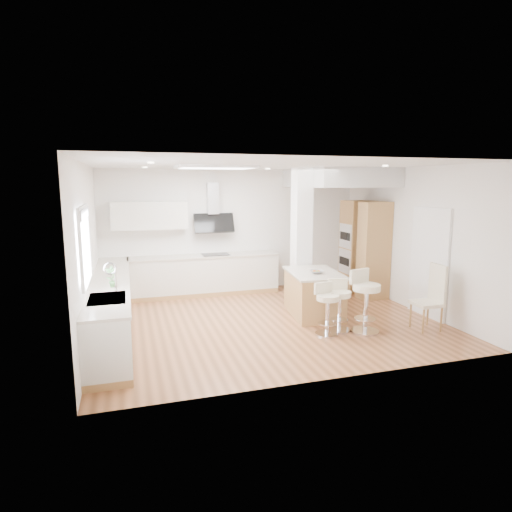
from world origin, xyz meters
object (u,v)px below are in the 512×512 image
object	(u,v)px
bar_stool_b	(339,302)
bar_stool_c	(365,298)
bar_stool_a	(327,306)
dining_chair	(432,295)
peninsula	(314,293)

from	to	relation	value
bar_stool_b	bar_stool_c	xyz separation A→B (m)	(0.38, -0.19, 0.10)
bar_stool_a	dining_chair	distance (m)	1.87
peninsula	dining_chair	xyz separation A→B (m)	(1.60, -1.32, 0.18)
peninsula	bar_stool_a	distance (m)	1.08
bar_stool_a	peninsula	bearing A→B (deg)	69.78
bar_stool_a	dining_chair	xyz separation A→B (m)	(1.84, -0.27, 0.12)
peninsula	dining_chair	world-z (taller)	dining_chair
bar_stool_b	bar_stool_c	distance (m)	0.43
bar_stool_c	dining_chair	xyz separation A→B (m)	(1.18, -0.20, 0.01)
bar_stool_a	bar_stool_c	distance (m)	0.68
bar_stool_a	bar_stool_c	bearing A→B (deg)	-13.42
bar_stool_b	bar_stool_c	bearing A→B (deg)	-16.35
peninsula	dining_chair	bearing A→B (deg)	-32.51
bar_stool_c	dining_chair	distance (m)	1.19
dining_chair	bar_stool_a	bearing A→B (deg)	173.04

